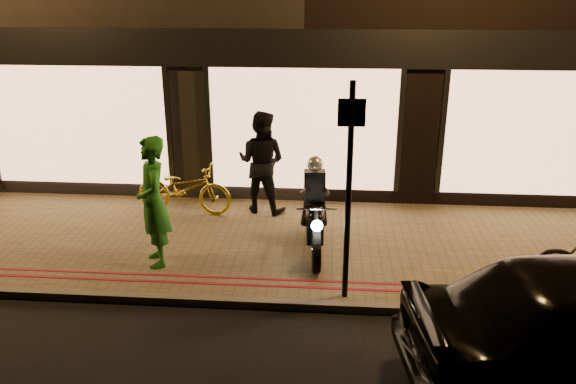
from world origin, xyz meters
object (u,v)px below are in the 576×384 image
object	(u,v)px
person_green	(153,202)
sign_post	(349,183)
bicycle_gold	(184,188)
motorcycle	(315,216)

from	to	relation	value
person_green	sign_post	bearing A→B (deg)	49.36
bicycle_gold	person_green	bearing A→B (deg)	-170.66
motorcycle	person_green	world-z (taller)	person_green
motorcycle	sign_post	distance (m)	1.83
bicycle_gold	sign_post	bearing A→B (deg)	-127.75
sign_post	bicycle_gold	distance (m)	4.38
motorcycle	sign_post	size ratio (longest dim) A/B	0.65
bicycle_gold	person_green	world-z (taller)	person_green
motorcycle	sign_post	world-z (taller)	sign_post
sign_post	person_green	bearing A→B (deg)	164.67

